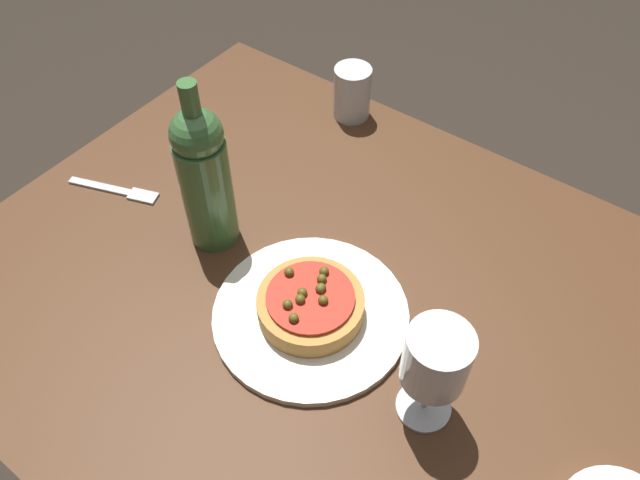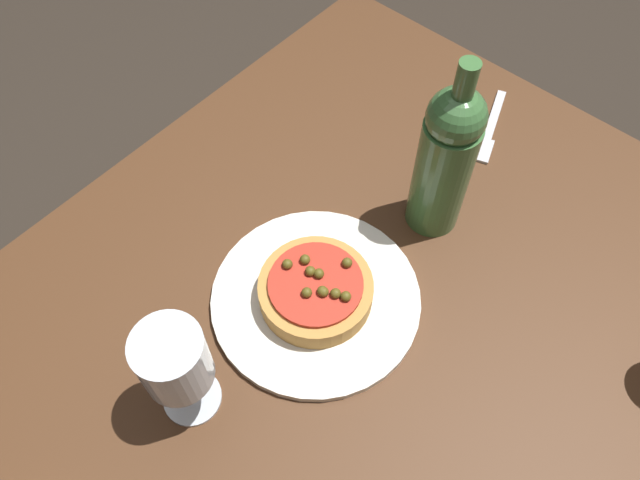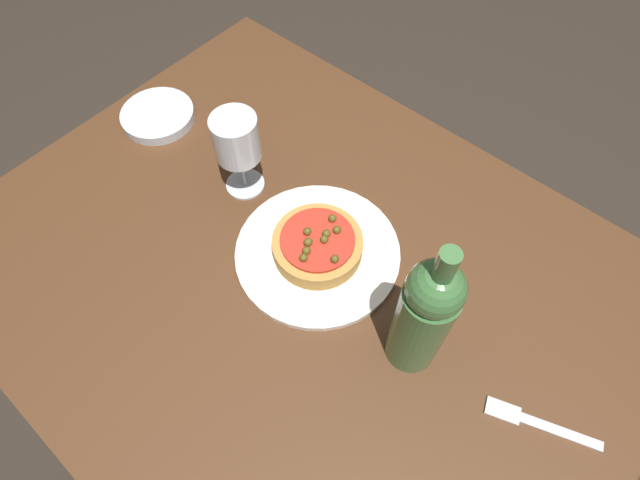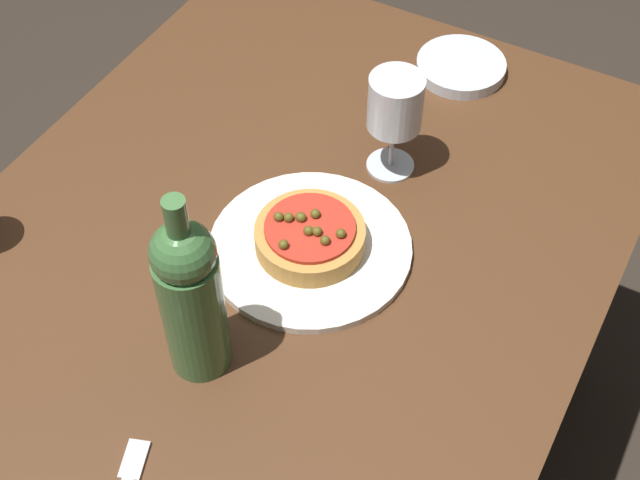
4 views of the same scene
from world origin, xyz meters
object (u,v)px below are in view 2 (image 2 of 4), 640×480
object	(u,v)px
pizza	(316,290)
fork	(490,130)
dinner_plate	(316,299)
dining_table	(336,353)
wine_bottle	(446,159)
wine_glass	(174,362)

from	to	relation	value
pizza	fork	size ratio (longest dim) A/B	0.95
dinner_plate	fork	size ratio (longest dim) A/B	1.76
dining_table	wine_bottle	size ratio (longest dim) A/B	3.88
wine_glass	wine_bottle	size ratio (longest dim) A/B	0.58
dinner_plate	wine_glass	xyz separation A→B (m)	(0.20, -0.03, 0.11)
dining_table	wine_glass	distance (m)	0.31
dinner_plate	fork	world-z (taller)	dinner_plate
pizza	fork	distance (m)	0.42
dining_table	pizza	distance (m)	0.14
dining_table	fork	distance (m)	0.44
dinner_plate	wine_bottle	bearing A→B (deg)	170.82
wine_bottle	fork	world-z (taller)	wine_bottle
dining_table	wine_glass	world-z (taller)	wine_glass
pizza	wine_bottle	bearing A→B (deg)	170.83
pizza	wine_glass	world-z (taller)	wine_glass
wine_bottle	pizza	bearing A→B (deg)	-9.17
dining_table	dinner_plate	xyz separation A→B (m)	(-0.01, -0.04, 0.11)
dining_table	pizza	xyz separation A→B (m)	(-0.01, -0.04, 0.14)
dinner_plate	pizza	world-z (taller)	pizza
dining_table	wine_glass	size ratio (longest dim) A/B	6.73
fork	dinner_plate	bearing A→B (deg)	-21.10
pizza	wine_glass	distance (m)	0.22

